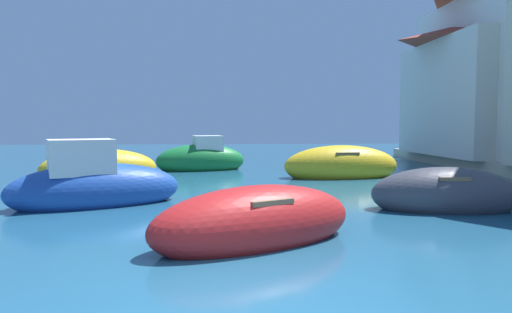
% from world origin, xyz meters
% --- Properties ---
extents(moored_boat_0, '(4.27, 2.95, 1.42)m').
position_xyz_m(moored_boat_0, '(-4.61, 11.53, 0.39)').
color(moored_boat_0, gold).
rests_on(moored_boat_0, ground).
extents(moored_boat_1, '(3.54, 1.85, 1.28)m').
position_xyz_m(moored_boat_1, '(4.79, 5.36, 0.35)').
color(moored_boat_1, '#3F3F47').
rests_on(moored_boat_1, ground).
extents(moored_boat_4, '(4.47, 2.12, 1.54)m').
position_xyz_m(moored_boat_4, '(4.07, 11.81, 0.43)').
color(moored_boat_4, gold).
rests_on(moored_boat_4, ground).
extents(moored_boat_5, '(4.32, 2.96, 1.90)m').
position_xyz_m(moored_boat_5, '(-3.42, 6.58, 0.48)').
color(moored_boat_5, '#1E479E').
rests_on(moored_boat_5, ground).
extents(moored_boat_7, '(4.08, 2.43, 1.79)m').
position_xyz_m(moored_boat_7, '(-1.23, 14.90, 0.46)').
color(moored_boat_7, '#197233').
rests_on(moored_boat_7, ground).
extents(moored_boat_8, '(3.93, 2.89, 1.24)m').
position_xyz_m(moored_boat_8, '(0.23, 2.77, 0.35)').
color(moored_boat_8, '#B21E1E').
rests_on(moored_boat_8, ground).
extents(waterfront_building_annex, '(5.46, 9.48, 8.13)m').
position_xyz_m(waterfront_building_annex, '(13.00, 15.53, 4.61)').
color(waterfront_building_annex, white).
rests_on(waterfront_building_annex, quay_promenade).
extents(waterfront_building_far, '(7.37, 8.00, 6.63)m').
position_xyz_m(waterfront_building_far, '(13.00, 16.23, 3.88)').
color(waterfront_building_far, silver).
rests_on(waterfront_building_far, quay_promenade).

